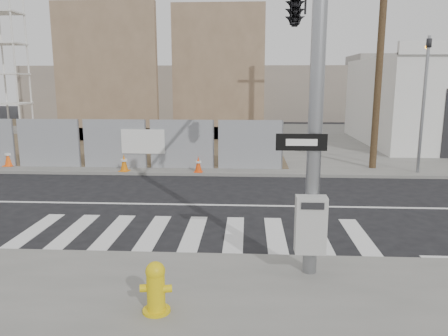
# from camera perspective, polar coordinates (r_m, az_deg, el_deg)

# --- Properties ---
(ground) EXTENTS (100.00, 100.00, 0.00)m
(ground) POSITION_cam_1_polar(r_m,az_deg,el_deg) (13.21, -2.66, -4.84)
(ground) COLOR black
(ground) RESTS_ON ground
(sidewalk_far) EXTENTS (50.00, 20.00, 0.12)m
(sidewalk_far) POSITION_cam_1_polar(r_m,az_deg,el_deg) (26.90, 0.34, 3.62)
(sidewalk_far) COLOR slate
(sidewalk_far) RESTS_ON ground
(signal_pole) EXTENTS (0.96, 5.87, 7.00)m
(signal_pole) POSITION_cam_1_polar(r_m,az_deg,el_deg) (10.69, 9.95, 17.09)
(signal_pole) COLOR gray
(signal_pole) RESTS_ON sidewalk_near
(far_signal_pole) EXTENTS (0.16, 0.20, 5.60)m
(far_signal_pole) POSITION_cam_1_polar(r_m,az_deg,el_deg) (18.47, 24.78, 9.71)
(far_signal_pole) COLOR gray
(far_signal_pole) RESTS_ON sidewalk_far
(concrete_wall_left) EXTENTS (6.00, 1.30, 8.00)m
(concrete_wall_left) POSITION_cam_1_polar(r_m,az_deg,el_deg) (27.01, -15.00, 10.34)
(concrete_wall_left) COLOR brown
(concrete_wall_left) RESTS_ON sidewalk_far
(concrete_wall_right) EXTENTS (5.50, 1.30, 8.00)m
(concrete_wall_right) POSITION_cam_1_polar(r_m,az_deg,el_deg) (26.76, -0.73, 10.71)
(concrete_wall_right) COLOR brown
(concrete_wall_right) RESTS_ON sidewalk_far
(utility_pole_right) EXTENTS (1.60, 0.28, 10.00)m
(utility_pole_right) POSITION_cam_1_polar(r_m,az_deg,el_deg) (18.91, 19.82, 15.33)
(utility_pole_right) COLOR #4E3C24
(utility_pole_right) RESTS_ON sidewalk_far
(fire_hydrant) EXTENTS (0.52, 0.52, 0.83)m
(fire_hydrant) POSITION_cam_1_polar(r_m,az_deg,el_deg) (7.10, -8.90, -15.15)
(fire_hydrant) COLOR #DCBC0C
(fire_hydrant) RESTS_ON sidewalk_near
(traffic_cone_b) EXTENTS (0.42, 0.42, 0.79)m
(traffic_cone_b) POSITION_cam_1_polar(r_m,az_deg,el_deg) (20.60, -26.31, 1.30)
(traffic_cone_b) COLOR #FF570D
(traffic_cone_b) RESTS_ON sidewalk_far
(traffic_cone_c) EXTENTS (0.43, 0.43, 0.69)m
(traffic_cone_c) POSITION_cam_1_polar(r_m,az_deg,el_deg) (17.85, -12.92, 0.66)
(traffic_cone_c) COLOR orange
(traffic_cone_c) RESTS_ON sidewalk_far
(traffic_cone_d) EXTENTS (0.34, 0.34, 0.63)m
(traffic_cone_d) POSITION_cam_1_polar(r_m,az_deg,el_deg) (17.26, -3.37, 0.48)
(traffic_cone_d) COLOR #EC450C
(traffic_cone_d) RESTS_ON sidewalk_far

